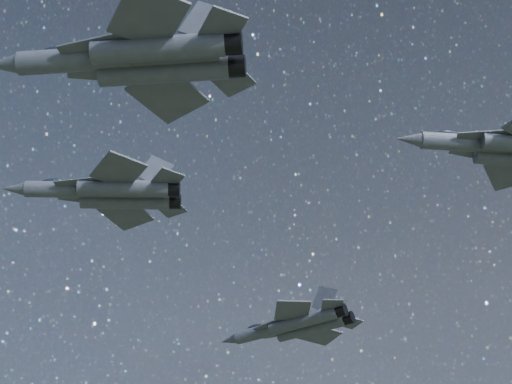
# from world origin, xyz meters

# --- Properties ---
(jet_lead) EXTENTS (18.10, 12.22, 4.56)m
(jet_lead) POSITION_xyz_m (-14.71, -0.21, 154.04)
(jet_lead) COLOR #3A3E48
(jet_left) EXTENTS (17.26, 11.76, 4.33)m
(jet_left) POSITION_xyz_m (-2.05, 24.25, 150.53)
(jet_left) COLOR #3A3E48
(jet_right) EXTENTS (20.35, 14.05, 5.11)m
(jet_right) POSITION_xyz_m (-3.60, -19.77, 149.94)
(jet_right) COLOR #3A3E48
(jet_slot) EXTENTS (17.17, 11.42, 4.36)m
(jet_slot) POSITION_xyz_m (22.32, 0.82, 152.39)
(jet_slot) COLOR #3A3E48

